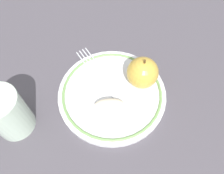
% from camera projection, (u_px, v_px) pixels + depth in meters
% --- Properties ---
extents(ground_plane, '(2.00, 2.00, 0.00)m').
position_uv_depth(ground_plane, '(118.00, 88.00, 0.48)').
color(ground_plane, '#4D4850').
extents(plate, '(0.23, 0.23, 0.01)m').
position_uv_depth(plate, '(112.00, 93.00, 0.47)').
color(plate, white).
rests_on(plate, ground_plane).
extents(apple_red_whole, '(0.07, 0.07, 0.07)m').
position_uv_depth(apple_red_whole, '(142.00, 73.00, 0.45)').
color(apple_red_whole, gold).
rests_on(apple_red_whole, plate).
extents(apple_slice_front, '(0.06, 0.03, 0.02)m').
position_uv_depth(apple_slice_front, '(109.00, 105.00, 0.43)').
color(apple_slice_front, '#F3E0BF').
rests_on(apple_slice_front, plate).
extents(fork, '(0.12, 0.17, 0.00)m').
position_uv_depth(fork, '(103.00, 80.00, 0.47)').
color(fork, silver).
rests_on(fork, plate).
extents(drinking_glass, '(0.07, 0.07, 0.10)m').
position_uv_depth(drinking_glass, '(7.00, 113.00, 0.39)').
color(drinking_glass, silver).
rests_on(drinking_glass, ground_plane).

